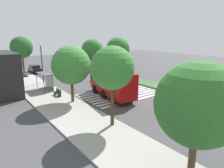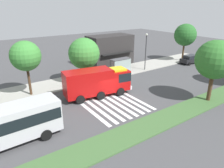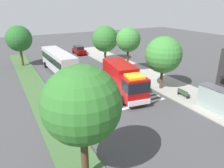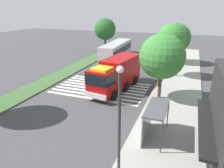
# 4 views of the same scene
# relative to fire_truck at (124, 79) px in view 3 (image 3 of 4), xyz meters

# --- Properties ---
(ground_plane) EXTENTS (120.00, 120.00, 0.00)m
(ground_plane) POSITION_rel_fire_truck_xyz_m (0.73, -1.76, -2.03)
(ground_plane) COLOR #424244
(sidewalk) EXTENTS (60.00, 5.33, 0.14)m
(sidewalk) POSITION_rel_fire_truck_xyz_m (0.73, 6.90, -1.96)
(sidewalk) COLOR #9E9B93
(sidewalk) RESTS_ON ground_plane
(median_strip) EXTENTS (60.00, 3.00, 0.14)m
(median_strip) POSITION_rel_fire_truck_xyz_m (0.73, -9.25, -1.96)
(median_strip) COLOR #3D6033
(median_strip) RESTS_ON ground_plane
(crosswalk) EXTENTS (6.75, 10.79, 0.01)m
(crosswalk) POSITION_rel_fire_truck_xyz_m (0.12, -1.76, -2.03)
(crosswalk) COLOR silver
(crosswalk) RESTS_ON ground_plane
(fire_truck) EXTENTS (9.09, 3.86, 3.66)m
(fire_truck) POSITION_rel_fire_truck_xyz_m (0.00, 0.00, 0.00)
(fire_truck) COLOR #A50C0C
(fire_truck) RESTS_ON ground_plane
(parked_car_west) EXTENTS (4.38, 2.05, 1.80)m
(parked_car_west) POSITION_rel_fire_truck_xyz_m (-23.84, 3.04, -1.12)
(parked_car_west) COLOR #720505
(parked_car_west) RESTS_ON ground_plane
(transit_bus) EXTENTS (11.27, 3.13, 3.40)m
(transit_bus) POSITION_rel_fire_truck_xyz_m (-12.87, -4.46, -0.01)
(transit_bus) COLOR #B2B2B7
(transit_bus) RESTS_ON ground_plane
(bus_stop_shelter) EXTENTS (3.50, 1.40, 2.46)m
(bus_stop_shelter) POSITION_rel_fire_truck_xyz_m (8.20, 5.78, -0.15)
(bus_stop_shelter) COLOR #4C4C51
(bus_stop_shelter) RESTS_ON sidewalk
(bench_near_shelter) EXTENTS (1.60, 0.50, 0.90)m
(bench_near_shelter) POSITION_rel_fire_truck_xyz_m (4.20, 5.77, -1.44)
(bench_near_shelter) COLOR #2D472D
(bench_near_shelter) RESTS_ON sidewalk
(sidewalk_tree_far_west) EXTENTS (4.87, 4.87, 6.65)m
(sidewalk_tree_far_west) POSITION_rel_fire_truck_xyz_m (-15.34, 5.24, 2.31)
(sidewalk_tree_far_west) COLOR #513823
(sidewalk_tree_far_west) RESTS_ON sidewalk
(sidewalk_tree_west) EXTENTS (3.80, 3.80, 7.11)m
(sidewalk_tree_west) POSITION_rel_fire_truck_xyz_m (-7.36, 5.24, 3.29)
(sidewalk_tree_west) COLOR #47301E
(sidewalk_tree_west) RESTS_ON sidewalk
(sidewalk_tree_center) EXTENTS (4.60, 4.60, 6.77)m
(sidewalk_tree_center) POSITION_rel_fire_truck_xyz_m (0.78, 5.24, 2.56)
(sidewalk_tree_center) COLOR #513823
(sidewalk_tree_center) RESTS_ON sidewalk
(median_tree_far_west) EXTENTS (4.40, 4.40, 6.99)m
(median_tree_far_west) POSITION_rel_fire_truck_xyz_m (-19.49, -9.25, 2.88)
(median_tree_far_west) COLOR #513823
(median_tree_far_west) RESTS_ON median_strip
(median_tree_west) EXTENTS (4.60, 4.60, 7.48)m
(median_tree_west) POSITION_rel_fire_truck_xyz_m (10.38, -9.25, 3.26)
(median_tree_west) COLOR #47301E
(median_tree_west) RESTS_ON median_strip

